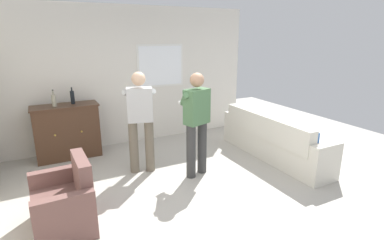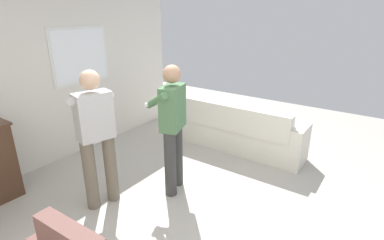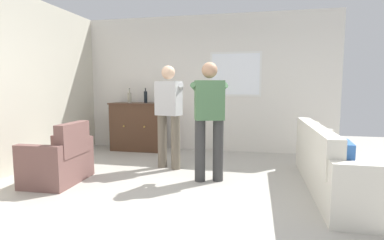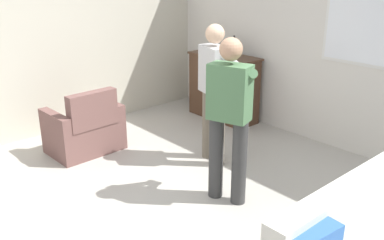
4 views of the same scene
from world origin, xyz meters
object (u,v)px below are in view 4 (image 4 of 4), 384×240
bottle_liquor_amber (214,47)px  person_standing_right (229,114)px  armchair (85,130)px  bottle_wine_green (234,48)px  sideboard_cabinet (223,87)px  person_standing_left (215,88)px

bottle_liquor_amber → person_standing_right: 2.58m
person_standing_right → armchair: bearing=-165.9°
bottle_wine_green → person_standing_right: person_standing_right is taller
bottle_liquor_amber → person_standing_right: bearing=-41.0°
armchair → bottle_wine_green: (0.42, 2.29, 0.84)m
sideboard_cabinet → bottle_liquor_amber: bottle_liquor_amber is taller
bottle_wine_green → person_standing_right: 2.41m
bottle_wine_green → person_standing_right: size_ratio=0.18×
bottle_wine_green → person_standing_left: person_standing_left is taller
sideboard_cabinet → bottle_wine_green: 0.65m
person_standing_right → bottle_wine_green: bearing=132.4°
armchair → sideboard_cabinet: 2.28m
person_standing_left → bottle_liquor_amber: bearing=136.0°
person_standing_left → person_standing_right: 0.92m
sideboard_cabinet → bottle_liquor_amber: (-0.16, -0.05, 0.61)m
sideboard_cabinet → person_standing_right: size_ratio=0.69×
person_standing_left → person_standing_right: bearing=-35.5°
person_standing_left → armchair: bearing=-141.2°
armchair → bottle_liquor_amber: 2.35m
bottle_liquor_amber → person_standing_right: (1.94, -1.69, -0.18)m
bottle_wine_green → bottle_liquor_amber: 0.33m
armchair → person_standing_right: (2.05, 0.51, 0.65)m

